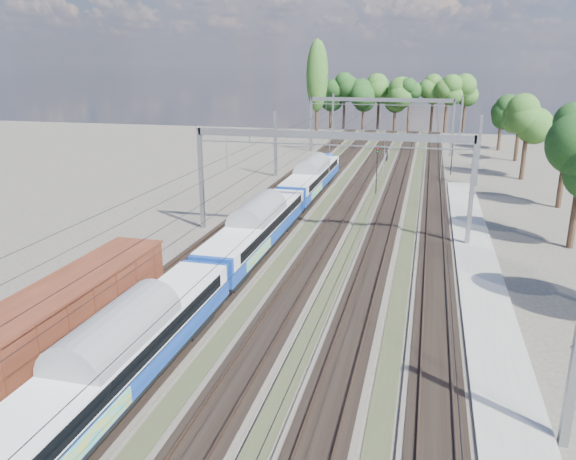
% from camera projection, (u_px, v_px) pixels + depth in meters
% --- Properties ---
extents(track_bed, '(21.00, 130.00, 0.34)m').
position_uv_depth(track_bed, '(351.00, 197.00, 62.36)').
color(track_bed, '#47423A').
rests_on(track_bed, ground).
extents(platform, '(3.00, 70.00, 0.30)m').
position_uv_depth(platform, '(483.00, 292.00, 36.32)').
color(platform, gray).
rests_on(platform, ground).
extents(catenary, '(25.65, 130.00, 9.00)m').
position_uv_depth(catenary, '(365.00, 132.00, 67.64)').
color(catenary, gray).
rests_on(catenary, ground).
extents(tree_belt, '(40.19, 100.52, 12.00)m').
position_uv_depth(tree_belt, '(422.00, 99.00, 103.81)').
color(tree_belt, black).
rests_on(tree_belt, ground).
extents(poplar, '(4.40, 4.40, 19.04)m').
position_uv_depth(poplar, '(317.00, 76.00, 111.65)').
color(poplar, black).
rests_on(poplar, ground).
extents(emu_train, '(2.94, 62.21, 4.30)m').
position_uv_depth(emu_train, '(256.00, 224.00, 43.01)').
color(emu_train, black).
rests_on(emu_train, ground).
extents(freight_boxcar, '(3.07, 14.81, 3.82)m').
position_uv_depth(freight_boxcar, '(71.00, 313.00, 28.20)').
color(freight_boxcar, black).
rests_on(freight_boxcar, ground).
extents(worker, '(0.47, 0.65, 1.68)m').
position_uv_depth(worker, '(387.00, 156.00, 85.00)').
color(worker, black).
rests_on(worker, ground).
extents(signal_near, '(0.36, 0.32, 5.37)m').
position_uv_depth(signal_near, '(377.00, 165.00, 63.03)').
color(signal_near, black).
rests_on(signal_near, ground).
extents(signal_far, '(0.35, 0.31, 5.08)m').
position_uv_depth(signal_far, '(452.00, 151.00, 74.35)').
color(signal_far, black).
rests_on(signal_far, ground).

